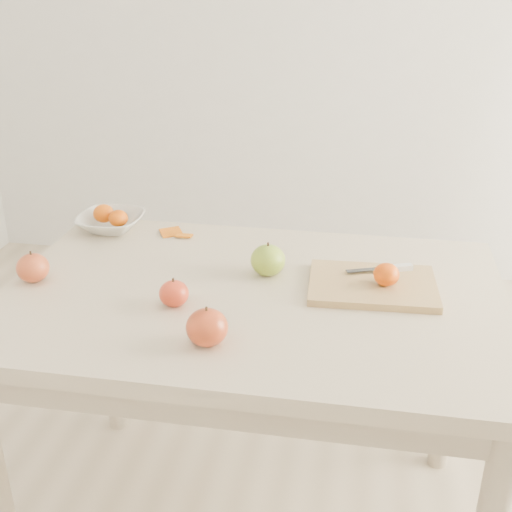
# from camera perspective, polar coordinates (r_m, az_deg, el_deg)

# --- Properties ---
(table) EXTENTS (1.20, 0.80, 0.75)m
(table) POSITION_cam_1_polar(r_m,az_deg,el_deg) (1.59, -0.32, -6.30)
(table) COLOR beige
(table) RESTS_ON ground
(cutting_board) EXTENTS (0.31, 0.24, 0.02)m
(cutting_board) POSITION_cam_1_polar(r_m,az_deg,el_deg) (1.57, 10.30, -2.57)
(cutting_board) COLOR tan
(cutting_board) RESTS_ON table
(board_tangerine) EXTENTS (0.06, 0.06, 0.05)m
(board_tangerine) POSITION_cam_1_polar(r_m,az_deg,el_deg) (1.55, 11.51, -1.62)
(board_tangerine) COLOR #CA5607
(board_tangerine) RESTS_ON cutting_board
(fruit_bowl) EXTENTS (0.19, 0.19, 0.05)m
(fruit_bowl) POSITION_cam_1_polar(r_m,az_deg,el_deg) (1.93, -12.76, 2.96)
(fruit_bowl) COLOR silver
(fruit_bowl) RESTS_ON table
(bowl_tangerine_near) EXTENTS (0.06, 0.06, 0.05)m
(bowl_tangerine_near) POSITION_cam_1_polar(r_m,az_deg,el_deg) (1.94, -13.40, 3.71)
(bowl_tangerine_near) COLOR #CE6407
(bowl_tangerine_near) RESTS_ON fruit_bowl
(bowl_tangerine_far) EXTENTS (0.06, 0.06, 0.05)m
(bowl_tangerine_far) POSITION_cam_1_polar(r_m,az_deg,el_deg) (1.90, -12.14, 3.30)
(bowl_tangerine_far) COLOR #D76007
(bowl_tangerine_far) RESTS_ON fruit_bowl
(orange_peel_a) EXTENTS (0.07, 0.07, 0.01)m
(orange_peel_a) POSITION_cam_1_polar(r_m,az_deg,el_deg) (1.87, -7.56, 1.99)
(orange_peel_a) COLOR #CD5F0E
(orange_peel_a) RESTS_ON table
(orange_peel_b) EXTENTS (0.05, 0.04, 0.01)m
(orange_peel_b) POSITION_cam_1_polar(r_m,az_deg,el_deg) (1.85, -6.39, 1.76)
(orange_peel_b) COLOR orange
(orange_peel_b) RESTS_ON table
(paring_knife) EXTENTS (0.17, 0.07, 0.01)m
(paring_knife) POSITION_cam_1_polar(r_m,az_deg,el_deg) (1.63, 12.01, -1.07)
(paring_knife) COLOR silver
(paring_knife) RESTS_ON cutting_board
(apple_green) EXTENTS (0.09, 0.09, 0.08)m
(apple_green) POSITION_cam_1_polar(r_m,az_deg,el_deg) (1.60, 1.07, -0.37)
(apple_green) COLOR #5E8812
(apple_green) RESTS_ON table
(apple_red_e) EXTENTS (0.09, 0.09, 0.08)m
(apple_red_e) POSITION_cam_1_polar(r_m,az_deg,el_deg) (1.32, -4.37, -6.34)
(apple_red_e) COLOR maroon
(apple_red_e) RESTS_ON table
(apple_red_c) EXTENTS (0.07, 0.07, 0.06)m
(apple_red_c) POSITION_cam_1_polar(r_m,az_deg,el_deg) (1.47, -7.31, -3.33)
(apple_red_c) COLOR #A3140C
(apple_red_c) RESTS_ON table
(apple_red_d) EXTENTS (0.08, 0.08, 0.07)m
(apple_red_d) POSITION_cam_1_polar(r_m,az_deg,el_deg) (1.66, -19.23, -0.99)
(apple_red_d) COLOR maroon
(apple_red_d) RESTS_ON table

